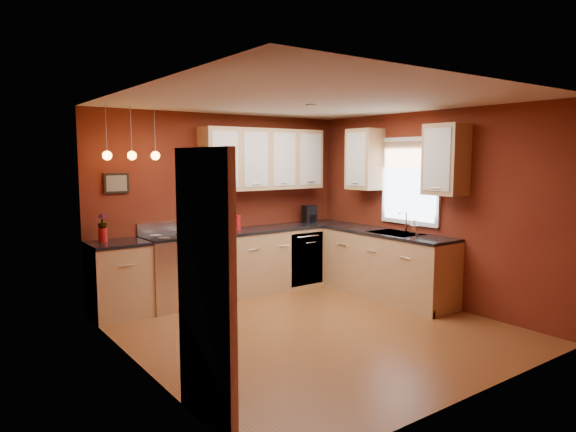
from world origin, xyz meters
TOP-DOWN VIEW (x-y plane):
  - floor at (0.00, 0.00)m, footprint 4.20×4.20m
  - ceiling at (0.00, 0.00)m, footprint 4.00×4.20m
  - wall_back at (0.00, 2.10)m, footprint 4.00×0.02m
  - wall_front at (0.00, -2.10)m, footprint 4.00×0.02m
  - wall_left at (-2.00, 0.00)m, footprint 0.02×4.20m
  - wall_right at (2.00, 0.00)m, footprint 0.02×4.20m
  - base_cabinets_back_left at (-1.65, 1.80)m, footprint 0.70×0.60m
  - base_cabinets_back_right at (0.73, 1.80)m, footprint 2.54×0.60m
  - base_cabinets_right at (1.70, 0.45)m, footprint 0.60×2.10m
  - counter_back_left at (-1.65, 1.80)m, footprint 0.70×0.62m
  - counter_back_right at (0.73, 1.80)m, footprint 2.54×0.62m
  - counter_right at (1.70, 0.45)m, footprint 0.62×2.10m
  - gas_range at (-0.92, 1.80)m, footprint 0.76×0.64m
  - dishwasher_front at (1.10, 1.51)m, footprint 0.60×0.02m
  - sink at (1.70, 0.30)m, footprint 0.50×0.70m
  - window at (1.97, 0.30)m, footprint 0.06×1.02m
  - door_left_wall at (-1.97, -1.20)m, footprint 0.12×0.82m
  - upper_cabinets_back at (0.60, 1.93)m, footprint 2.00×0.35m
  - upper_cabinets_right at (1.82, 0.32)m, footprint 0.35×1.95m
  - wall_picture at (-1.55, 2.08)m, footprint 0.32×0.03m
  - pendant_lights at (-1.45, 1.75)m, footprint 0.71×0.11m
  - red_canister at (0.05, 1.82)m, footprint 0.14×0.14m
  - red_vase at (-1.79, 1.91)m, footprint 0.11×0.11m
  - flowers at (-1.79, 1.91)m, footprint 0.14×0.14m
  - coffee_maker at (1.45, 1.89)m, footprint 0.20×0.20m
  - soap_pump at (1.76, 0.01)m, footprint 0.10×0.10m
  - dish_towel at (-0.81, 1.47)m, footprint 0.20×0.01m

SIDE VIEW (x-z plane):
  - floor at x=0.00m, z-range 0.00..0.00m
  - base_cabinets_back_left at x=-1.65m, z-range 0.00..0.90m
  - base_cabinets_back_right at x=0.73m, z-range 0.00..0.90m
  - base_cabinets_right at x=1.70m, z-range 0.00..0.90m
  - dishwasher_front at x=1.10m, z-range 0.05..0.85m
  - gas_range at x=-0.92m, z-range -0.07..1.04m
  - dish_towel at x=-0.81m, z-range 0.38..0.66m
  - sink at x=1.70m, z-range 0.75..1.08m
  - counter_back_left at x=-1.65m, z-range 0.90..0.94m
  - counter_back_right at x=0.73m, z-range 0.90..0.94m
  - counter_right at x=1.70m, z-range 0.90..0.94m
  - door_left_wall at x=-1.97m, z-range 0.00..2.05m
  - red_vase at x=-1.79m, z-range 0.94..1.11m
  - soap_pump at x=1.76m, z-range 0.94..1.14m
  - red_canister at x=0.05m, z-range 0.94..1.16m
  - coffee_maker at x=1.45m, z-range 0.93..1.21m
  - flowers at x=-1.79m, z-range 1.09..1.29m
  - wall_back at x=0.00m, z-range 0.00..2.60m
  - wall_front at x=0.00m, z-range 0.00..2.60m
  - wall_left at x=-2.00m, z-range 0.00..2.60m
  - wall_right at x=2.00m, z-range 0.00..2.60m
  - wall_picture at x=-1.55m, z-range 1.52..1.78m
  - window at x=1.97m, z-range 1.08..2.30m
  - upper_cabinets_back at x=0.60m, z-range 1.50..2.40m
  - upper_cabinets_right at x=1.82m, z-range 1.50..2.40m
  - pendant_lights at x=-1.45m, z-range 1.68..2.34m
  - ceiling at x=0.00m, z-range 2.59..2.61m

